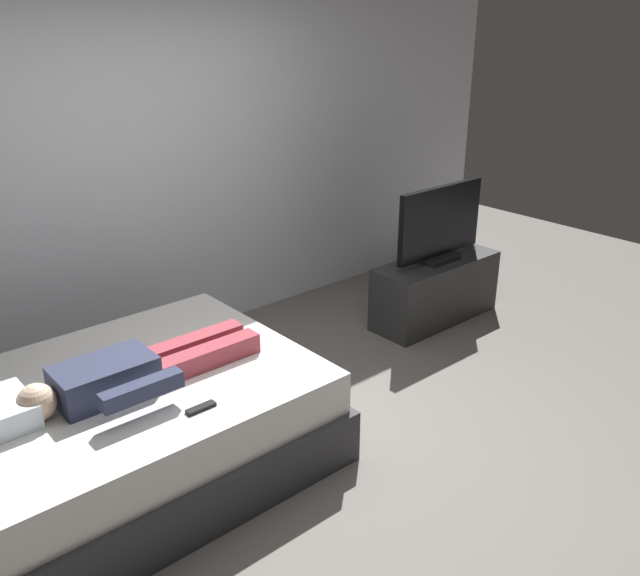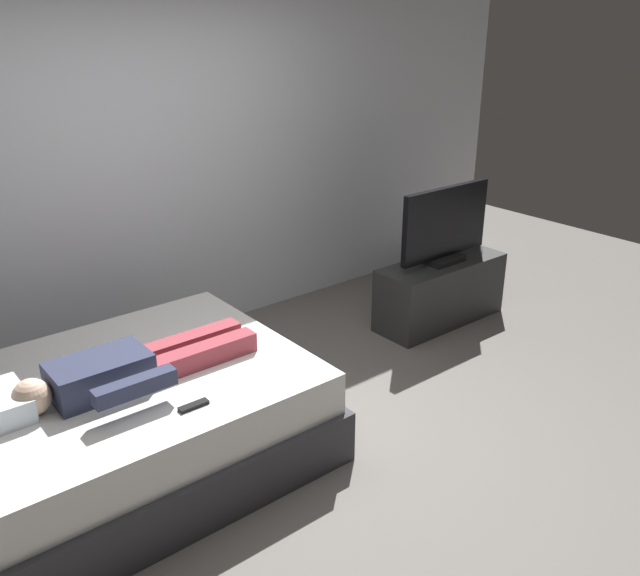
# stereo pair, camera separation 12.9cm
# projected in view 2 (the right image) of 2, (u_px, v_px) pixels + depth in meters

# --- Properties ---
(ground_plane) EXTENTS (10.00, 10.00, 0.00)m
(ground_plane) POSITION_uv_depth(u_px,v_px,m) (315.00, 457.00, 3.72)
(ground_plane) COLOR slate
(back_wall) EXTENTS (6.40, 0.10, 2.80)m
(back_wall) POSITION_uv_depth(u_px,v_px,m) (191.00, 146.00, 4.80)
(back_wall) COLOR silver
(back_wall) RESTS_ON ground
(bed) EXTENTS (1.99, 1.51, 0.54)m
(bed) POSITION_uv_depth(u_px,v_px,m) (121.00, 423.00, 3.56)
(bed) COLOR #333338
(bed) RESTS_ON ground
(person) EXTENTS (1.26, 0.46, 0.18)m
(person) POSITION_uv_depth(u_px,v_px,m) (126.00, 370.00, 3.37)
(person) COLOR #2D334C
(person) RESTS_ON bed
(remote) EXTENTS (0.15, 0.04, 0.02)m
(remote) POSITION_uv_depth(u_px,v_px,m) (194.00, 406.00, 3.19)
(remote) COLOR black
(remote) RESTS_ON bed
(tv_stand) EXTENTS (1.10, 0.40, 0.50)m
(tv_stand) POSITION_uv_depth(u_px,v_px,m) (440.00, 292.00, 5.27)
(tv_stand) COLOR #2D2D2D
(tv_stand) RESTS_ON ground
(tv) EXTENTS (0.88, 0.20, 0.59)m
(tv) POSITION_uv_depth(u_px,v_px,m) (445.00, 226.00, 5.07)
(tv) COLOR black
(tv) RESTS_ON tv_stand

